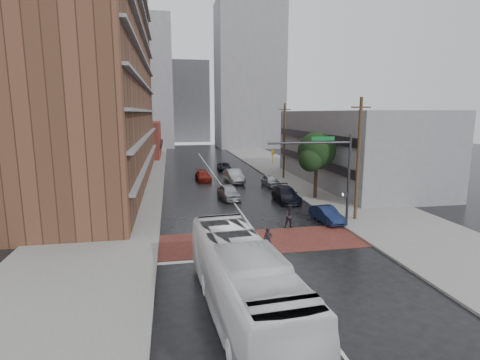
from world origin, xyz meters
name	(u,v)px	position (x,y,z in m)	size (l,w,h in m)	color
ground	(263,243)	(0.00, 0.00, 0.00)	(160.00, 160.00, 0.00)	black
crosswalk	(261,241)	(0.00, 0.50, 0.01)	(14.00, 5.00, 0.02)	brown
sidewalk_west	(128,182)	(-11.50, 25.00, 0.07)	(9.00, 90.00, 0.15)	gray
sidewalk_east	(300,176)	(11.50, 25.00, 0.07)	(9.00, 90.00, 0.15)	gray
apartment_block	(98,67)	(-14.00, 24.00, 14.00)	(10.00, 44.00, 28.00)	brown
storefront_west	(140,139)	(-12.00, 54.00, 3.50)	(8.00, 16.00, 7.00)	maroon
building_east	(352,147)	(16.50, 20.00, 4.50)	(11.00, 26.00, 9.00)	gray
distant_tower_west	(137,84)	(-14.00, 78.00, 16.00)	(18.00, 16.00, 32.00)	gray
distant_tower_east	(249,76)	(14.00, 72.00, 18.00)	(16.00, 14.00, 36.00)	gray
distant_tower_center	(189,102)	(0.00, 95.00, 12.00)	(12.00, 10.00, 24.00)	gray
street_tree	(317,153)	(8.52, 12.03, 4.73)	(4.20, 4.10, 6.90)	#332319
signal_mast	(331,167)	(5.85, 2.50, 4.73)	(6.50, 0.30, 7.20)	#2D2D33
utility_pole_near	(358,159)	(8.80, 4.00, 5.14)	(1.60, 0.26, 10.00)	#473321
utility_pole_far	(284,141)	(8.80, 24.00, 5.14)	(1.60, 0.26, 10.00)	#473321
transit_bus	(243,280)	(-3.12, -8.78, 1.66)	(2.78, 11.89, 3.31)	white
pedestrian_a	(268,240)	(-0.07, -1.50, 0.78)	(0.57, 0.38, 1.57)	black
pedestrian_b	(290,216)	(2.88, 3.00, 0.95)	(0.92, 0.72, 1.89)	black
car_travel_a	(229,192)	(-0.28, 13.55, 0.75)	(1.77, 4.41, 1.50)	#A3A7AA
car_travel_b	(234,176)	(1.83, 22.69, 0.83)	(1.77, 5.06, 1.67)	#9C9EA3
car_travel_c	(203,176)	(-1.94, 24.75, 0.62)	(1.75, 4.30, 1.25)	maroon
suv_travel	(224,167)	(2.00, 32.89, 0.59)	(1.96, 4.25, 1.18)	black
car_parked_near	(327,214)	(6.30, 4.00, 0.64)	(1.35, 3.87, 1.27)	#131F43
car_parked_mid	(286,194)	(5.20, 11.44, 0.74)	(2.06, 5.07, 1.47)	black
car_parked_far	(271,181)	(5.82, 19.64, 0.65)	(1.54, 3.82, 1.30)	#B4B9BC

